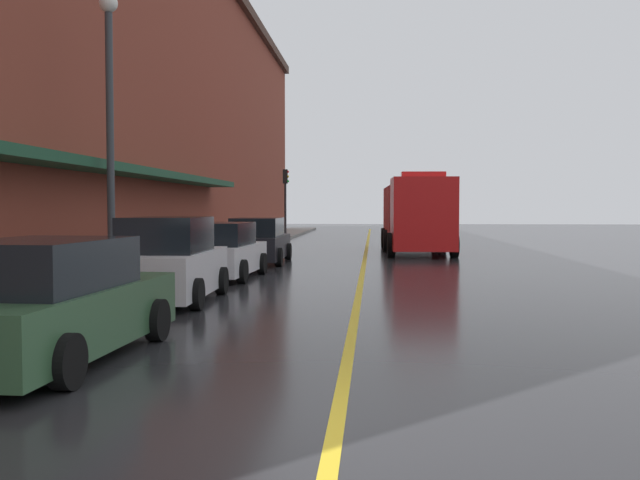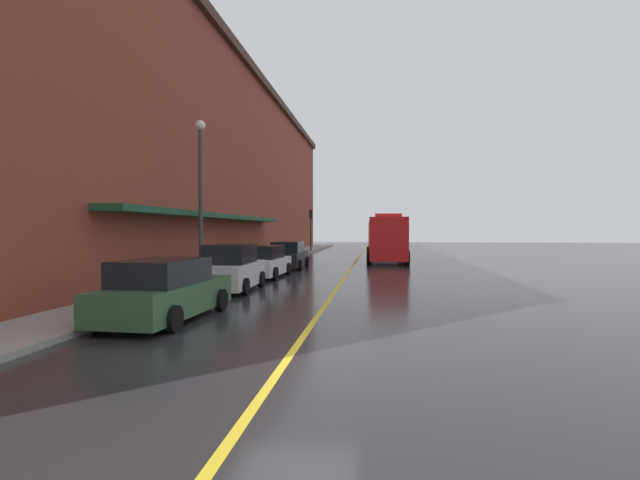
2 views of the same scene
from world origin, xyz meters
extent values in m
plane|color=#232326|center=(0.00, 25.00, 0.00)|extent=(112.00, 112.00, 0.00)
cube|color=gray|center=(-6.20, 25.00, 0.07)|extent=(2.40, 70.00, 0.15)
cube|color=gold|center=(0.00, 25.00, 0.00)|extent=(0.16, 70.00, 0.01)
cube|color=brown|center=(-14.04, 24.00, 7.11)|extent=(13.27, 64.00, 14.23)
cube|color=#472D23|center=(-7.25, 24.00, 13.93)|extent=(0.40, 64.00, 0.60)
cube|color=#19472D|center=(-6.85, 16.00, 3.10)|extent=(1.20, 22.40, 0.24)
cube|color=#2D5133|center=(-3.93, 2.88, 0.57)|extent=(2.05, 4.83, 0.79)
cube|color=black|center=(-3.94, 2.64, 1.29)|extent=(1.78, 2.68, 0.65)
cylinder|color=black|center=(-4.82, 4.39, 0.32)|extent=(0.24, 0.65, 0.64)
cylinder|color=black|center=(-2.93, 4.32, 0.32)|extent=(0.24, 0.65, 0.64)
cylinder|color=black|center=(-4.93, 1.44, 0.32)|extent=(0.24, 0.65, 0.64)
cylinder|color=black|center=(-3.05, 1.37, 0.32)|extent=(0.24, 0.65, 0.64)
cube|color=silver|center=(-4.04, 8.82, 0.63)|extent=(1.80, 4.21, 0.91)
cube|color=black|center=(-4.03, 8.61, 1.45)|extent=(1.59, 2.33, 0.74)
cylinder|color=black|center=(-4.93, 10.10, 0.32)|extent=(0.23, 0.64, 0.64)
cylinder|color=black|center=(-3.19, 10.13, 0.32)|extent=(0.23, 0.64, 0.64)
cylinder|color=black|center=(-4.88, 7.51, 0.32)|extent=(0.23, 0.64, 0.64)
cylinder|color=black|center=(-3.14, 7.54, 0.32)|extent=(0.23, 0.64, 0.64)
cube|color=silver|center=(-4.02, 13.94, 0.57)|extent=(1.98, 4.47, 0.78)
cube|color=black|center=(-4.03, 13.72, 1.28)|extent=(1.73, 2.48, 0.64)
cylinder|color=black|center=(-4.89, 15.34, 0.32)|extent=(0.24, 0.65, 0.64)
cylinder|color=black|center=(-3.05, 15.27, 0.32)|extent=(0.24, 0.65, 0.64)
cylinder|color=black|center=(-5.00, 12.61, 0.32)|extent=(0.24, 0.65, 0.64)
cylinder|color=black|center=(-3.15, 12.54, 0.32)|extent=(0.24, 0.65, 0.64)
cube|color=black|center=(-3.85, 19.60, 0.58)|extent=(1.88, 4.86, 0.81)
cube|color=black|center=(-3.85, 19.35, 1.32)|extent=(1.67, 2.68, 0.66)
cylinder|color=black|center=(-4.79, 21.09, 0.32)|extent=(0.23, 0.64, 0.64)
cylinder|color=black|center=(-2.95, 21.11, 0.32)|extent=(0.23, 0.64, 0.64)
cylinder|color=black|center=(-4.76, 18.08, 0.32)|extent=(0.23, 0.64, 0.64)
cylinder|color=black|center=(-2.91, 18.11, 0.32)|extent=(0.23, 0.64, 0.64)
cube|color=red|center=(2.34, 22.86, 1.76)|extent=(2.59, 2.68, 2.92)
cube|color=red|center=(2.20, 27.70, 1.64)|extent=(2.70, 6.40, 2.69)
cube|color=red|center=(2.34, 22.86, 3.34)|extent=(1.78, 0.65, 0.24)
cylinder|color=black|center=(3.61, 22.99, 0.50)|extent=(0.33, 1.01, 1.00)
cylinder|color=black|center=(1.06, 22.92, 0.50)|extent=(0.33, 1.01, 1.00)
cylinder|color=black|center=(3.50, 26.95, 0.50)|extent=(0.33, 1.01, 1.00)
cylinder|color=black|center=(0.95, 26.87, 0.50)|extent=(0.33, 1.01, 1.00)
cylinder|color=black|center=(3.42, 29.50, 0.50)|extent=(0.33, 1.01, 1.00)
cylinder|color=black|center=(0.87, 29.43, 0.50)|extent=(0.33, 1.01, 1.00)
cylinder|color=#4C4C51|center=(-5.35, 2.58, 0.68)|extent=(0.07, 0.07, 1.05)
cube|color=black|center=(-5.35, 2.58, 1.34)|extent=(0.14, 0.18, 0.28)
cylinder|color=#4C4C51|center=(-5.35, 12.78, 0.68)|extent=(0.07, 0.07, 1.05)
cube|color=black|center=(-5.35, 12.78, 1.34)|extent=(0.14, 0.18, 0.28)
cylinder|color=#33383D|center=(-5.95, 10.49, 3.40)|extent=(0.18, 0.18, 6.50)
sphere|color=white|center=(-5.95, 10.49, 6.87)|extent=(0.44, 0.44, 0.44)
cylinder|color=#232326|center=(-5.30, 39.19, 1.85)|extent=(0.14, 0.14, 3.40)
cube|color=black|center=(-5.30, 39.19, 4.00)|extent=(0.28, 0.36, 0.90)
sphere|color=red|center=(-5.14, 39.19, 4.30)|extent=(0.16, 0.16, 0.16)
sphere|color=gold|center=(-5.14, 39.19, 4.00)|extent=(0.16, 0.16, 0.16)
sphere|color=green|center=(-5.14, 39.19, 3.70)|extent=(0.16, 0.16, 0.16)
camera|label=1|loc=(0.34, -6.24, 2.03)|focal=40.12mm
camera|label=2|loc=(1.65, -8.92, 2.39)|focal=26.28mm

